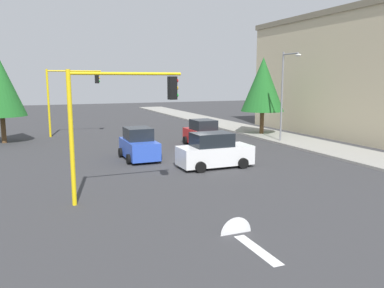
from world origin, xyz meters
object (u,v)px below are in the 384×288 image
tree_roadside_mid (263,85)px  car_red (203,134)px  traffic_signal_far_right (70,89)px  tree_opposite_side (0,86)px  street_lamp_curbside (285,87)px  car_white (214,152)px  traffic_signal_near_right (119,109)px  car_blue (139,145)px

tree_roadside_mid → car_red: bearing=-66.3°
traffic_signal_far_right → tree_roadside_mid: (6.00, 15.71, 0.38)m
car_red → tree_opposite_side: bearing=-117.3°
traffic_signal_far_right → street_lamp_curbside: 18.18m
street_lamp_curbside → car_white: bearing=-57.1°
street_lamp_curbside → car_red: (-1.25, -6.35, -3.45)m
street_lamp_curbside → tree_opposite_side: size_ratio=1.04×
tree_roadside_mid → car_white: bearing=-43.5°
traffic_signal_near_right → car_white: traffic_signal_near_right is taller
traffic_signal_far_right → car_red: 12.92m
car_red → car_white: size_ratio=0.88×
tree_roadside_mid → car_blue: 14.72m
tree_opposite_side → car_red: 15.97m
street_lamp_curbside → car_blue: 12.67m
traffic_signal_far_right → car_red: size_ratio=1.57×
traffic_signal_far_right → street_lamp_curbside: bearing=55.1°
traffic_signal_far_right → street_lamp_curbside: size_ratio=0.83×
tree_opposite_side → car_blue: (10.24, 8.16, -3.51)m
traffic_signal_near_right → traffic_signal_far_right: size_ratio=0.91×
street_lamp_curbside → tree_opposite_side: bearing=-112.6°
tree_opposite_side → car_white: (14.00, 11.53, -3.50)m
traffic_signal_near_right → street_lamp_curbside: 17.69m
street_lamp_curbside → car_white: size_ratio=1.68×
traffic_signal_near_right → tree_roadside_mid: (-14.00, 15.64, 0.71)m
traffic_signal_far_right → tree_roadside_mid: bearing=69.1°
traffic_signal_near_right → car_blue: (-7.76, 2.79, -2.87)m
tree_roadside_mid → car_blue: size_ratio=1.89×
tree_opposite_side → car_white: size_ratio=1.61×
traffic_signal_far_right → car_white: (16.00, 6.24, -3.19)m
car_red → car_white: 7.24m
traffic_signal_near_right → tree_roadside_mid: bearing=131.8°
traffic_signal_near_right → car_blue: traffic_signal_near_right is taller
traffic_signal_far_right → car_white: size_ratio=1.39×
tree_opposite_side → traffic_signal_far_right: bearing=110.7°
traffic_signal_near_right → street_lamp_curbside: (-9.61, 14.84, 0.59)m
car_white → tree_roadside_mid: bearing=136.5°
tree_opposite_side → tree_roadside_mid: 21.38m
traffic_signal_far_right → car_white: 17.47m
street_lamp_curbside → car_blue: street_lamp_curbside is taller
tree_roadside_mid → car_red: tree_roadside_mid is taller
traffic_signal_near_right → traffic_signal_far_right: (-20.00, -0.08, 0.33)m
traffic_signal_far_right → tree_opposite_side: (2.00, -5.29, 0.32)m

